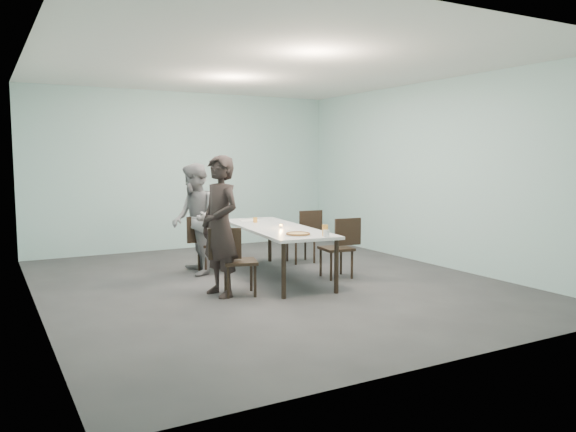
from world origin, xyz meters
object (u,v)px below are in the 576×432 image
table (276,231)px  diner_near (220,226)px  chair_near_left (234,257)px  water_tumbler (326,233)px  chair_far_left (207,240)px  diner_far (195,219)px  amber_tumbler (255,220)px  side_plate (295,230)px  chair_near_right (341,243)px  pizza (298,234)px  tealight (281,227)px  beer_glass (325,230)px  chair_far_right (305,233)px

table → diner_near: bearing=-150.6°
chair_near_left → water_tumbler: chair_near_left is taller
table → chair_far_left: 1.14m
diner_far → amber_tumbler: (0.94, -0.14, -0.05)m
diner_far → chair_near_left: bearing=7.3°
diner_near → side_plate: (1.16, 0.12, -0.14)m
chair_near_right → pizza: bearing=32.2°
side_plate → table: bearing=93.0°
chair_near_right → side_plate: 0.86m
tealight → amber_tumbler: size_ratio=0.70×
chair_near_left → beer_glass: bearing=-6.9°
beer_glass → amber_tumbler: size_ratio=1.88×
diner_far → amber_tumbler: diner_far is taller
chair_near_right → beer_glass: (-0.74, -0.72, 0.32)m
table → chair_far_right: 1.32m
beer_glass → chair_near_left: bearing=156.2°
chair_far_left → side_plate: chair_far_left is taller
chair_far_right → pizza: chair_far_right is taller
side_plate → chair_near_left: bearing=-169.9°
table → chair_near_right: 0.98m
beer_glass → chair_near_right: bearing=44.0°
diner_far → water_tumbler: 2.28m
water_tumbler → diner_near: bearing=153.7°
chair_far_right → table: bearing=44.5°
diner_near → water_tumbler: size_ratio=19.91×
amber_tumbler → chair_far_right: bearing=10.8°
diner_near → amber_tumbler: bearing=127.3°
chair_near_right → amber_tumbler: chair_near_right is taller
water_tumbler → beer_glass: bearing=71.0°
diner_near → pizza: size_ratio=5.27×
chair_near_left → amber_tumbler: 1.67m
pizza → chair_near_right: bearing=26.1°
chair_near_right → diner_near: size_ratio=0.49×
chair_far_left → amber_tumbler: bearing=-12.5°
diner_near → tealight: diner_near is taller
chair_far_left → amber_tumbler: 0.80m
diner_near → pizza: 1.02m
diner_near → water_tumbler: 1.36m
pizza → side_plate: pizza is taller
chair_near_right → amber_tumbler: size_ratio=10.88×
chair_near_left → tealight: size_ratio=15.54×
table → diner_far: diner_far is taller
side_plate → beer_glass: size_ratio=1.20×
table → pizza: bearing=-100.1°
chair_near_right → table: bearing=-22.1°
chair_far_right → diner_far: diner_far is taller
table → diner_far: (-0.96, 0.79, 0.15)m
pizza → amber_tumbler: (0.15, 1.60, 0.02)m
chair_near_left → pizza: (0.80, -0.26, 0.27)m
water_tumbler → amber_tumbler: water_tumbler is taller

